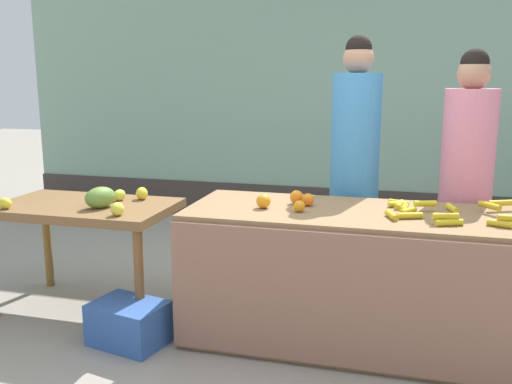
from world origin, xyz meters
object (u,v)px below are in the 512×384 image
(vendor_woman_blue_shirt, at_px, (354,172))
(produce_crate, at_px, (129,323))
(vendor_woman_pink_shirt, at_px, (465,186))
(produce_sack, at_px, (235,249))

(vendor_woman_blue_shirt, distance_m, produce_crate, 1.82)
(vendor_woman_blue_shirt, bearing_deg, produce_crate, -139.59)
(vendor_woman_blue_shirt, xyz_separation_m, vendor_woman_pink_shirt, (0.74, -0.05, -0.05))
(vendor_woman_pink_shirt, bearing_deg, produce_crate, -153.04)
(vendor_woman_blue_shirt, height_order, produce_sack, vendor_woman_blue_shirt)
(vendor_woman_pink_shirt, distance_m, produce_sack, 1.76)
(vendor_woman_pink_shirt, bearing_deg, produce_sack, 175.52)
(vendor_woman_blue_shirt, height_order, produce_crate, vendor_woman_blue_shirt)
(produce_crate, bearing_deg, vendor_woman_blue_shirt, 40.41)
(vendor_woman_blue_shirt, bearing_deg, produce_sack, 175.00)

